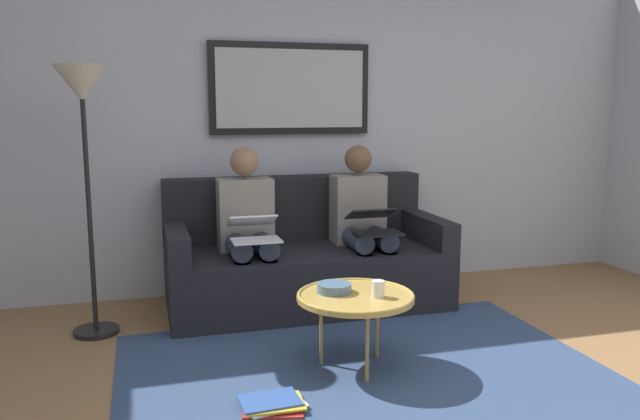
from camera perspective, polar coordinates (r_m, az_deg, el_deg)
wall_rear at (r=4.90m, az=-2.93°, el=8.01°), size 6.00×0.12×2.60m
area_rug at (r=3.51m, az=3.95°, el=-14.32°), size 2.60×1.80×0.01m
couch at (r=4.56m, az=-1.45°, el=-4.61°), size 1.96×0.90×0.90m
framed_mirror at (r=4.81m, az=-2.70°, el=10.97°), size 1.23×0.05×0.68m
coffee_table at (r=3.41m, az=3.25°, el=-7.92°), size 0.64×0.64×0.42m
cup at (r=3.36m, az=5.31°, el=-7.17°), size 0.07×0.07×0.09m
bowl at (r=3.44m, az=1.31°, el=-7.11°), size 0.19×0.19×0.05m
person_left at (r=4.56m, az=3.86°, el=-0.83°), size 0.38×0.58×1.14m
laptop_black at (r=4.34m, az=4.91°, el=-1.12°), size 0.31×0.37×0.16m
person_right at (r=4.35m, az=-6.60°, el=-1.37°), size 0.38×0.58×1.14m
laptop_white at (r=4.12m, az=-6.06°, el=-1.75°), size 0.32×0.36×0.16m
magazine_stack at (r=3.11m, az=-4.33°, el=-17.19°), size 0.32×0.28×0.04m
standing_lamp at (r=4.03m, az=-20.76°, el=8.16°), size 0.32×0.32×1.66m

